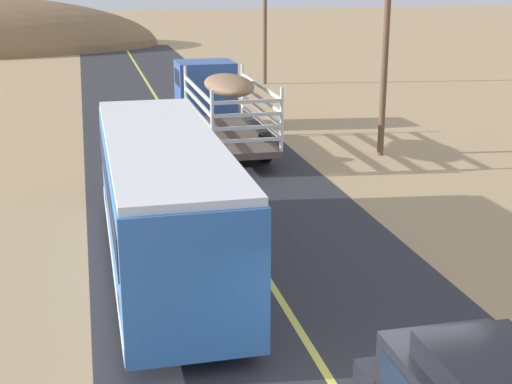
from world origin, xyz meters
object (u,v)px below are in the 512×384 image
object	(u,v)px
power_pole_mid	(386,35)
power_pole_far	(265,18)
livestock_truck	(214,95)
bus	(164,200)

from	to	relation	value
power_pole_mid	power_pole_far	xyz separation A→B (m)	(-0.00, 18.40, -0.55)
livestock_truck	bus	size ratio (longest dim) A/B	0.97
livestock_truck	power_pole_far	world-z (taller)	power_pole_far
bus	power_pole_far	bearing A→B (deg)	71.55
bus	power_pole_mid	xyz separation A→B (m)	(9.25, 9.32, 2.77)
livestock_truck	bus	bearing A→B (deg)	-104.69
power_pole_mid	power_pole_far	bearing A→B (deg)	90.00
power_pole_far	power_pole_mid	bearing A→B (deg)	-90.00
power_pole_mid	livestock_truck	bearing A→B (deg)	141.13
bus	power_pole_mid	size ratio (longest dim) A/B	1.18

